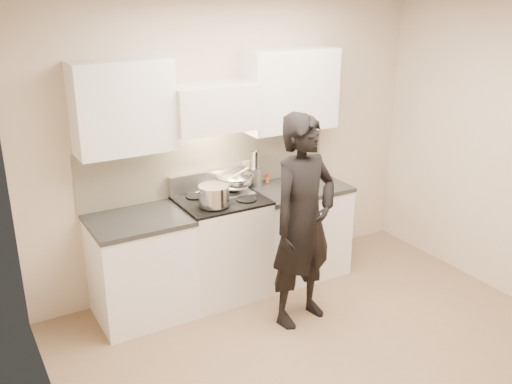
% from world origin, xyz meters
% --- Properties ---
extents(ground_plane, '(4.00, 4.00, 0.00)m').
position_xyz_m(ground_plane, '(0.00, 0.00, 0.00)').
color(ground_plane, '#886C4F').
extents(room_shell, '(4.04, 3.54, 2.70)m').
position_xyz_m(room_shell, '(-0.06, 0.37, 1.60)').
color(room_shell, beige).
rests_on(room_shell, ground).
extents(stove, '(0.76, 0.65, 0.96)m').
position_xyz_m(stove, '(-0.30, 1.42, 0.47)').
color(stove, silver).
rests_on(stove, ground).
extents(counter_right, '(0.92, 0.67, 0.92)m').
position_xyz_m(counter_right, '(0.53, 1.43, 0.46)').
color(counter_right, white).
rests_on(counter_right, ground).
extents(counter_left, '(0.82, 0.67, 0.92)m').
position_xyz_m(counter_left, '(-1.08, 1.43, 0.46)').
color(counter_left, white).
rests_on(counter_left, ground).
extents(wok, '(0.35, 0.42, 0.28)m').
position_xyz_m(wok, '(-0.10, 1.54, 1.05)').
color(wok, silver).
rests_on(wok, stove).
extents(stock_pot, '(0.37, 0.31, 0.18)m').
position_xyz_m(stock_pot, '(-0.44, 1.28, 1.05)').
color(stock_pot, silver).
rests_on(stock_pot, stove).
extents(utensil_crock, '(0.13, 0.13, 0.35)m').
position_xyz_m(utensil_crock, '(0.17, 1.63, 1.03)').
color(utensil_crock, silver).
rests_on(utensil_crock, counter_right).
extents(spice_jar, '(0.04, 0.04, 0.09)m').
position_xyz_m(spice_jar, '(0.33, 1.66, 0.96)').
color(spice_jar, '#D06121').
rests_on(spice_jar, counter_right).
extents(oil_glass, '(0.07, 0.07, 0.13)m').
position_xyz_m(oil_glass, '(0.81, 1.60, 0.98)').
color(oil_glass, '#C8711F').
rests_on(oil_glass, counter_right).
extents(person, '(0.74, 0.56, 1.82)m').
position_xyz_m(person, '(0.09, 0.68, 0.91)').
color(person, black).
rests_on(person, ground).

